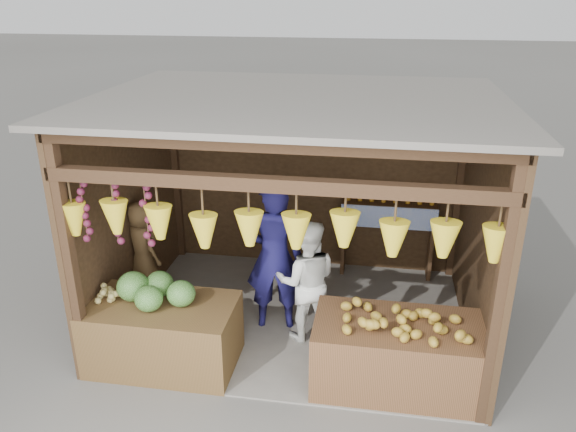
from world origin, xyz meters
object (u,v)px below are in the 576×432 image
object	(u,v)px
counter_right	(399,355)
man_standing	(274,257)
counter_left	(163,334)
vendor_seated	(143,245)
woman_standing	(307,281)

from	to	relation	value
counter_right	man_standing	xyz separation A→B (m)	(-1.41, 0.87, 0.54)
counter_left	vendor_seated	distance (m)	1.30
counter_left	vendor_seated	bearing A→B (deg)	120.69
woman_standing	vendor_seated	size ratio (longest dim) A/B	1.30
counter_left	vendor_seated	world-z (taller)	vendor_seated
counter_left	vendor_seated	xyz separation A→B (m)	(-0.61, 1.03, 0.50)
man_standing	woman_standing	bearing A→B (deg)	147.17
vendor_seated	counter_right	bearing A→B (deg)	-159.68
man_standing	counter_left	bearing A→B (deg)	32.67
counter_right	man_standing	world-z (taller)	man_standing
man_standing	woman_standing	size ratio (longest dim) A/B	1.25
counter_left	woman_standing	world-z (taller)	woman_standing
counter_right	vendor_seated	distance (m)	3.23
counter_left	man_standing	distance (m)	1.46
counter_left	woman_standing	distance (m)	1.62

